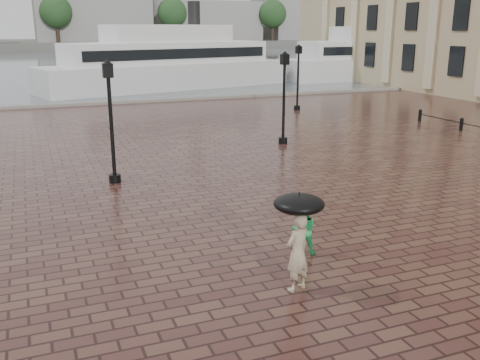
% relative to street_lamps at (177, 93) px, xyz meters
% --- Properties ---
extents(ground, '(300.00, 300.00, 0.00)m').
position_rel_street_lamps_xyz_m(ground, '(1.50, -17.50, -2.33)').
color(ground, '#381C19').
rests_on(ground, ground).
extents(harbour_water, '(240.00, 240.00, 0.00)m').
position_rel_street_lamps_xyz_m(harbour_water, '(1.50, 74.50, -2.33)').
color(harbour_water, '#4D575E').
rests_on(harbour_water, ground).
extents(quay_edge, '(80.00, 0.60, 0.30)m').
position_rel_street_lamps_xyz_m(quay_edge, '(1.50, 14.50, -2.33)').
color(quay_edge, slate).
rests_on(quay_edge, ground).
extents(far_shore, '(300.00, 60.00, 2.00)m').
position_rel_street_lamps_xyz_m(far_shore, '(1.50, 142.50, -1.33)').
color(far_shore, '#4C4C47').
rests_on(far_shore, ground).
extents(distant_skyline, '(102.50, 22.00, 33.00)m').
position_rel_street_lamps_xyz_m(distant_skyline, '(49.64, 132.50, 7.13)').
color(distant_skyline, gray).
rests_on(distant_skyline, ground).
extents(far_trees, '(188.00, 8.00, 13.50)m').
position_rel_street_lamps_xyz_m(far_trees, '(1.50, 120.50, 7.09)').
color(far_trees, '#2D2119').
rests_on(far_trees, ground).
extents(street_lamps, '(21.44, 14.44, 4.40)m').
position_rel_street_lamps_xyz_m(street_lamps, '(0.00, 0.00, 0.00)').
color(street_lamps, black).
rests_on(street_lamps, ground).
extents(adult_pedestrian, '(0.75, 0.62, 1.78)m').
position_rel_street_lamps_xyz_m(adult_pedestrian, '(-2.11, -17.71, -1.44)').
color(adult_pedestrian, tan).
rests_on(adult_pedestrian, ground).
extents(child_pedestrian, '(0.77, 0.70, 1.30)m').
position_rel_street_lamps_xyz_m(child_pedestrian, '(-1.03, -16.01, -1.68)').
color(child_pedestrian, green).
rests_on(child_pedestrian, ground).
extents(ferry_near, '(25.30, 11.87, 8.07)m').
position_rel_street_lamps_xyz_m(ferry_near, '(5.59, 23.64, 0.10)').
color(ferry_near, silver).
rests_on(ferry_near, ground).
extents(ferry_far, '(24.01, 5.82, 7.87)m').
position_rel_street_lamps_xyz_m(ferry_far, '(30.88, 24.95, 0.04)').
color(ferry_far, silver).
rests_on(ferry_far, ground).
extents(umbrella, '(1.10, 1.10, 1.17)m').
position_rel_street_lamps_xyz_m(umbrella, '(-2.11, -17.71, -0.32)').
color(umbrella, black).
rests_on(umbrella, ground).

